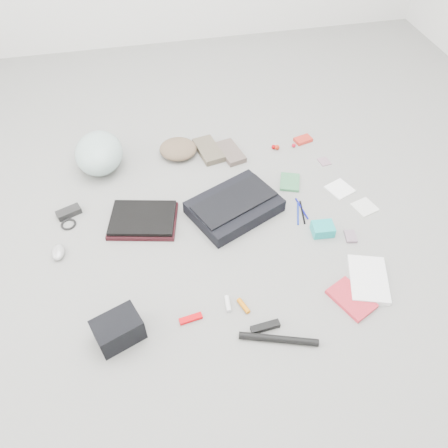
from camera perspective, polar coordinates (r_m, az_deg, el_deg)
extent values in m
plane|color=gray|center=(2.09, 0.00, -0.92)|extent=(4.00, 4.00, 0.00)
cube|color=black|center=(2.15, 1.37, 2.29)|extent=(0.50, 0.44, 0.07)
cube|color=black|center=(2.13, 1.39, 3.04)|extent=(0.44, 0.33, 0.01)
cube|color=black|center=(2.16, -10.50, 0.41)|extent=(0.37, 0.31, 0.02)
cube|color=black|center=(2.14, -10.58, 0.79)|extent=(0.35, 0.29, 0.02)
ellipsoid|color=#A8C7C2|center=(2.46, -16.01, 8.90)|extent=(0.27, 0.33, 0.19)
ellipsoid|color=brown|center=(2.50, -6.02, 9.73)|extent=(0.27, 0.27, 0.07)
cube|color=brown|center=(2.51, -2.04, 9.63)|extent=(0.16, 0.24, 0.03)
cube|color=brown|center=(2.50, 0.86, 9.36)|extent=(0.15, 0.22, 0.03)
cube|color=black|center=(2.28, -19.62, 1.46)|extent=(0.13, 0.09, 0.03)
torus|color=black|center=(2.24, -19.66, -0.02)|extent=(0.08, 0.08, 0.01)
ellipsoid|color=#A5A5A5|center=(2.12, -20.85, -3.44)|extent=(0.06, 0.10, 0.04)
cube|color=black|center=(1.77, -13.64, -13.26)|extent=(0.21, 0.18, 0.11)
cube|color=#CA0007|center=(1.81, -4.37, -12.22)|extent=(0.10, 0.04, 0.01)
cylinder|color=silver|center=(1.84, 0.50, -10.37)|extent=(0.03, 0.07, 0.02)
cylinder|color=orange|center=(1.84, 2.56, -10.63)|extent=(0.04, 0.08, 0.02)
cube|color=black|center=(1.79, 5.40, -13.22)|extent=(0.12, 0.04, 0.02)
cylinder|color=black|center=(1.77, 7.13, -14.68)|extent=(0.30, 0.12, 0.03)
cube|color=red|center=(1.93, 16.29, -9.37)|extent=(0.19, 0.22, 0.02)
cube|color=white|center=(2.00, 18.31, -6.88)|extent=(0.23, 0.28, 0.03)
cube|color=#367549|center=(2.35, 8.59, 5.43)|extent=(0.14, 0.16, 0.02)
cylinder|color=navy|center=(2.19, 9.64, 1.37)|extent=(0.06, 0.15, 0.01)
cylinder|color=black|center=(2.20, 10.21, 1.52)|extent=(0.04, 0.15, 0.01)
cylinder|color=#0C0F8B|center=(2.22, 10.12, 2.00)|extent=(0.02, 0.15, 0.01)
cube|color=#1CB2B0|center=(2.12, 12.77, -0.64)|extent=(0.11, 0.09, 0.05)
cube|color=gray|center=(2.14, 16.19, -1.56)|extent=(0.06, 0.08, 0.01)
cube|color=white|center=(2.37, 14.88, 4.44)|extent=(0.15, 0.15, 0.01)
cube|color=silver|center=(2.31, 17.90, 2.13)|extent=(0.13, 0.13, 0.01)
sphere|color=#A20308|center=(2.56, 6.49, 9.98)|extent=(0.03, 0.03, 0.03)
sphere|color=#AF2611|center=(2.55, 6.94, 9.92)|extent=(0.03, 0.03, 0.03)
sphere|color=#B70D22|center=(2.58, 9.10, 10.10)|extent=(0.02, 0.02, 0.02)
cube|color=red|center=(2.64, 10.29, 10.78)|extent=(0.11, 0.09, 0.02)
cube|color=gray|center=(2.52, 12.97, 7.96)|extent=(0.07, 0.08, 0.00)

